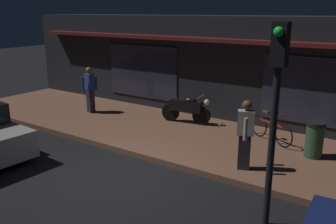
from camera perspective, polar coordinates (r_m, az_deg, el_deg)
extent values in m
plane|color=black|center=(8.74, -7.64, -9.83)|extent=(60.00, 60.00, 0.00)
cube|color=brown|center=(10.94, 2.84, -3.90)|extent=(18.00, 4.00, 0.15)
cube|color=black|center=(13.47, 10.56, 7.17)|extent=(18.00, 2.80, 3.60)
cube|color=#262838|center=(13.94, -4.13, 6.43)|extent=(3.20, 0.04, 2.00)
cube|color=#262838|center=(11.23, 22.54, 2.98)|extent=(3.20, 0.04, 2.00)
cube|color=#591919|center=(11.87, 7.52, 11.27)|extent=(16.20, 0.50, 0.12)
cylinder|color=black|center=(12.14, 0.42, -0.02)|extent=(0.61, 0.22, 0.60)
cylinder|color=black|center=(11.76, 5.34, -0.62)|extent=(0.61, 0.22, 0.60)
cube|color=black|center=(11.86, 2.86, 0.99)|extent=(1.13, 0.47, 0.36)
ellipsoid|color=black|center=(11.76, 3.55, 1.85)|extent=(0.48, 0.31, 0.20)
sphere|color=#F9EDB7|center=(11.58, 6.19, 1.57)|extent=(0.18, 0.18, 0.18)
cylinder|color=gray|center=(11.60, 5.28, 2.48)|extent=(0.13, 0.55, 0.03)
torus|color=black|center=(10.96, 14.29, -2.11)|extent=(0.60, 0.35, 0.66)
torus|color=black|center=(10.28, 17.92, -3.61)|extent=(0.60, 0.35, 0.66)
cube|color=#A51E1E|center=(10.55, 16.14, -1.70)|extent=(0.81, 0.47, 0.06)
cube|color=brown|center=(10.65, 15.34, 0.04)|extent=(0.21, 0.17, 0.06)
cylinder|color=#A51E1E|center=(10.16, 17.88, -0.44)|extent=(0.22, 0.38, 0.02)
cube|color=#28232D|center=(13.46, -12.21, 1.75)|extent=(0.32, 0.27, 0.85)
cube|color=navy|center=(13.31, -12.39, 4.73)|extent=(0.42, 0.31, 0.58)
sphere|color=#8C6647|center=(13.24, -12.50, 6.52)|extent=(0.22, 0.22, 0.22)
cylinder|color=navy|center=(13.20, -13.37, 4.28)|extent=(0.11, 0.11, 0.52)
cylinder|color=navy|center=(13.44, -11.40, 4.60)|extent=(0.11, 0.11, 0.52)
cube|color=#28232D|center=(8.63, 12.02, -6.22)|extent=(0.33, 0.29, 0.85)
cube|color=#B2AD9E|center=(8.39, 12.30, -1.68)|extent=(0.43, 0.34, 0.58)
sphere|color=brown|center=(8.28, 12.47, 1.09)|extent=(0.22, 0.22, 0.22)
cylinder|color=#B2AD9E|center=(8.66, 12.29, -1.62)|extent=(0.12, 0.12, 0.52)
cylinder|color=#B2AD9E|center=(8.16, 12.24, -2.69)|extent=(0.12, 0.12, 0.52)
cylinder|color=#2D4C33|center=(9.83, 22.25, -4.32)|extent=(0.44, 0.44, 0.85)
cylinder|color=black|center=(9.69, 22.53, -1.73)|extent=(0.48, 0.48, 0.08)
cylinder|color=black|center=(6.30, 16.35, -2.98)|extent=(0.12, 0.12, 3.60)
cube|color=black|center=(6.01, 17.43, 10.24)|extent=(0.24, 0.24, 0.70)
sphere|color=#1ED838|center=(5.87, 17.20, 12.11)|extent=(0.16, 0.16, 0.16)
cylinder|color=black|center=(10.21, -22.35, -5.12)|extent=(0.65, 0.27, 0.64)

